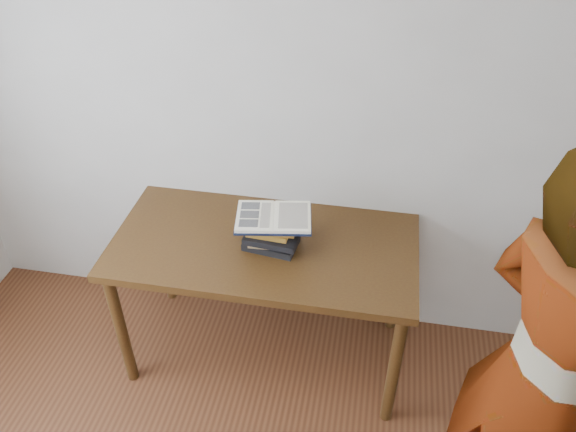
# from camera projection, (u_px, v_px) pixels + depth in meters

# --- Properties ---
(room_shell) EXTENTS (3.54, 3.54, 2.62)m
(room_shell) POSITION_uv_depth(u_px,v_px,m) (42.00, 347.00, 1.19)
(room_shell) COLOR beige
(room_shell) RESTS_ON ground
(desk) EXTENTS (1.49, 0.75, 0.80)m
(desk) POSITION_uv_depth(u_px,v_px,m) (265.00, 258.00, 2.80)
(desk) COLOR #422B10
(desk) RESTS_ON ground
(book_stack) EXTENTS (0.28, 0.21, 0.19)m
(book_stack) POSITION_uv_depth(u_px,v_px,m) (271.00, 232.00, 2.66)
(book_stack) COLOR black
(book_stack) RESTS_ON desk
(open_book) EXTENTS (0.38, 0.29, 0.03)m
(open_book) POSITION_uv_depth(u_px,v_px,m) (274.00, 217.00, 2.58)
(open_book) COLOR black
(open_book) RESTS_ON book_stack
(reader) EXTENTS (0.72, 0.83, 1.91)m
(reader) POSITION_uv_depth(u_px,v_px,m) (540.00, 384.00, 1.91)
(reader) COLOR tan
(reader) RESTS_ON ground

